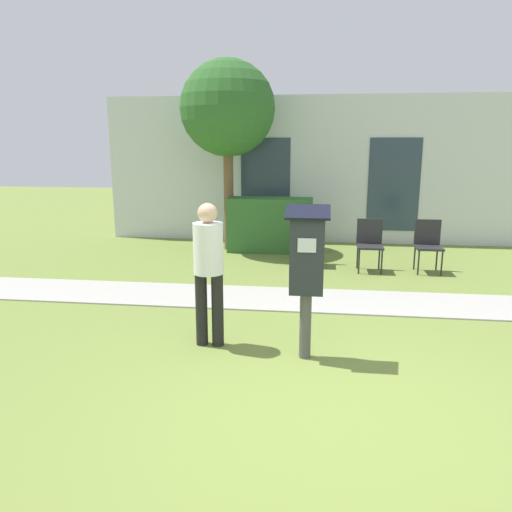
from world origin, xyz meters
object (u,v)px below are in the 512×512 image
(person_standing, at_px, (209,264))
(outdoor_chair_right, at_px, (428,242))
(parking_meter, at_px, (307,263))
(outdoor_chair_left, at_px, (313,236))
(outdoor_chair_middle, at_px, (370,241))

(person_standing, relative_size, outdoor_chair_right, 1.76)
(person_standing, height_order, outdoor_chair_right, person_standing)
(parking_meter, relative_size, outdoor_chair_left, 1.77)
(outdoor_chair_left, height_order, outdoor_chair_middle, same)
(outdoor_chair_left, distance_m, outdoor_chair_right, 2.00)
(parking_meter, height_order, person_standing, parking_meter)
(person_standing, height_order, outdoor_chair_left, person_standing)
(person_standing, xyz_separation_m, outdoor_chair_left, (1.05, 3.91, -0.40))
(outdoor_chair_left, bearing_deg, outdoor_chair_right, 17.07)
(outdoor_chair_middle, relative_size, outdoor_chair_right, 1.00)
(parking_meter, distance_m, person_standing, 1.08)
(parking_meter, bearing_deg, outdoor_chair_right, 62.81)
(parking_meter, height_order, outdoor_chair_right, parking_meter)
(parking_meter, distance_m, outdoor_chair_left, 4.14)
(outdoor_chair_left, xyz_separation_m, outdoor_chair_middle, (0.99, -0.29, 0.00))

